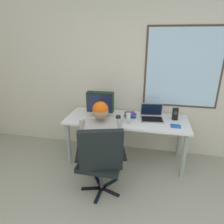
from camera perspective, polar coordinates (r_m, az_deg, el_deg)
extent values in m
cube|color=beige|center=(3.34, 9.04, 11.78)|extent=(6.00, 0.06, 2.87)
cube|color=#4C3828|center=(3.32, 19.47, 11.63)|extent=(1.15, 0.01, 1.24)
cube|color=silver|center=(3.32, 19.48, 11.62)|extent=(1.09, 0.02, 1.18)
cylinder|color=#919A91|center=(3.29, -12.21, -8.71)|extent=(0.06, 0.06, 0.70)
cylinder|color=#919A91|center=(3.09, 19.78, -11.65)|extent=(0.06, 0.06, 0.70)
cylinder|color=#919A91|center=(3.76, -8.79, -4.53)|extent=(0.06, 0.06, 0.70)
cylinder|color=#919A91|center=(3.59, 18.67, -6.78)|extent=(0.06, 0.06, 0.70)
cube|color=white|center=(3.15, 4.11, -2.15)|extent=(1.89, 0.72, 0.03)
cube|color=black|center=(2.92, -5.85, -20.80)|extent=(0.28, 0.12, 0.02)
cube|color=black|center=(2.83, -3.84, -22.53)|extent=(0.06, 0.28, 0.02)
cube|color=black|center=(2.86, -0.54, -21.74)|extent=(0.27, 0.14, 0.02)
cube|color=black|center=(2.98, -0.74, -19.64)|extent=(0.21, 0.24, 0.02)
cube|color=black|center=(3.02, -3.88, -19.12)|extent=(0.19, 0.25, 0.02)
cylinder|color=black|center=(2.92, -2.97, -20.75)|extent=(0.10, 0.10, 0.02)
cylinder|color=#3F3F44|center=(2.79, -3.05, -17.54)|extent=(0.05, 0.05, 0.40)
cube|color=black|center=(2.66, -3.15, -13.84)|extent=(0.53, 0.53, 0.06)
cube|color=black|center=(2.30, -3.19, -11.01)|extent=(0.52, 0.27, 0.55)
cube|color=black|center=(2.60, 3.18, -11.24)|extent=(0.15, 0.37, 0.02)
cube|color=black|center=(2.60, -9.60, -11.57)|extent=(0.15, 0.37, 0.02)
cylinder|color=#425558|center=(2.87, 0.16, -10.22)|extent=(0.27, 0.49, 0.15)
cylinder|color=#425558|center=(3.19, -0.16, -11.63)|extent=(0.12, 0.12, 0.47)
cube|color=black|center=(3.35, -0.22, -13.88)|extent=(0.16, 0.26, 0.08)
cylinder|color=#425558|center=(2.86, -6.35, -10.39)|extent=(0.27, 0.49, 0.15)
cylinder|color=#425558|center=(3.19, -6.03, -11.79)|extent=(0.12, 0.12, 0.47)
cube|color=black|center=(3.34, -5.87, -14.03)|extent=(0.16, 0.26, 0.08)
cube|color=gray|center=(2.53, -3.11, -8.07)|extent=(0.45, 0.41, 0.55)
sphere|color=#A37C57|center=(2.36, -3.29, 0.09)|extent=(0.19, 0.19, 0.19)
sphere|color=#D65310|center=(2.35, -3.30, 0.77)|extent=(0.19, 0.19, 0.19)
cylinder|color=gray|center=(2.53, 1.83, -5.24)|extent=(0.15, 0.24, 0.28)
cylinder|color=#A37C57|center=(2.67, 1.60, -7.06)|extent=(0.11, 0.14, 0.27)
sphere|color=#A37C57|center=(2.72, 1.52, -7.15)|extent=(0.09, 0.09, 0.09)
cylinder|color=gray|center=(2.53, -8.19, -5.50)|extent=(0.14, 0.20, 0.29)
cylinder|color=#A37C57|center=(2.68, -7.94, -5.06)|extent=(0.11, 0.15, 0.27)
sphere|color=#A37C57|center=(2.73, -7.89, -2.99)|extent=(0.09, 0.09, 0.09)
cube|color=beige|center=(3.22, -3.28, -1.13)|extent=(0.24, 0.19, 0.02)
cylinder|color=beige|center=(3.21, -3.29, -0.39)|extent=(0.04, 0.04, 0.07)
cube|color=black|center=(3.14, -3.37, 2.89)|extent=(0.42, 0.13, 0.32)
cube|color=#191E38|center=(3.08, -3.66, 2.51)|extent=(0.38, 0.01, 0.28)
cube|color=gray|center=(3.14, 11.28, -2.14)|extent=(0.37, 0.28, 0.02)
cube|color=black|center=(3.14, 11.29, -1.97)|extent=(0.33, 0.24, 0.00)
cube|color=gray|center=(3.24, 11.16, 0.77)|extent=(0.35, 0.11, 0.22)
cube|color=#0F1933|center=(3.23, 11.17, 0.68)|extent=(0.32, 0.10, 0.19)
cylinder|color=silver|center=(2.98, 4.57, -3.18)|extent=(0.07, 0.07, 0.00)
cylinder|color=silver|center=(2.97, 4.59, -2.52)|extent=(0.01, 0.01, 0.07)
cylinder|color=silver|center=(2.94, 4.63, -1.15)|extent=(0.07, 0.07, 0.08)
cylinder|color=#4D0E1D|center=(2.95, 4.62, -1.59)|extent=(0.07, 0.07, 0.03)
cube|color=black|center=(3.22, 17.52, -0.54)|extent=(0.09, 0.07, 0.18)
cylinder|color=#333338|center=(3.18, 17.65, -0.30)|extent=(0.06, 0.01, 0.06)
cube|color=#172A26|center=(3.20, 5.11, -1.17)|extent=(0.19, 0.14, 0.03)
cube|color=#19589C|center=(3.19, 5.33, -0.75)|extent=(0.17, 0.14, 0.02)
cube|color=#5F2F7D|center=(3.18, 5.08, -0.39)|extent=(0.18, 0.14, 0.03)
cube|color=blue|center=(3.01, 17.66, -3.86)|extent=(0.14, 0.13, 0.01)
cylinder|color=black|center=(2.98, 1.77, -2.05)|extent=(0.08, 0.08, 0.11)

